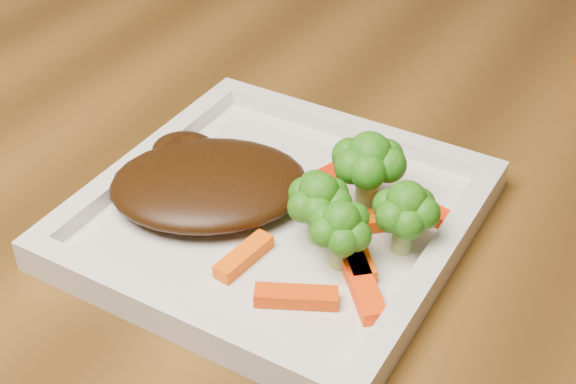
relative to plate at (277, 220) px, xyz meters
The scene contains 13 objects.
plate is the anchor object (origin of this frame).
steak 0.06m from the plate, 169.56° to the right, with size 0.15×0.12×0.03m, color black.
broccoli_0 0.08m from the plate, 36.97° to the left, with size 0.06×0.06×0.07m, color #1A6210, non-canonical shape.
broccoli_1 0.11m from the plate, ahead, with size 0.05×0.05×0.06m, color #147A18, non-canonical shape.
broccoli_2 0.08m from the plate, 21.45° to the right, with size 0.05×0.05×0.06m, color #2F6D12, non-canonical shape.
broccoli_3 0.06m from the plate, 13.40° to the right, with size 0.05×0.05×0.06m, color #226210, non-canonical shape.
carrot_0 0.09m from the plate, 51.21° to the right, with size 0.06×0.01×0.01m, color #D83C03.
carrot_1 0.10m from the plate, 24.72° to the right, with size 0.06×0.02×0.01m, color #F43903.
carrot_2 0.06m from the plate, 82.38° to the right, with size 0.05×0.01×0.01m, color #FF5804.
carrot_3 0.11m from the plate, 28.93° to the left, with size 0.05×0.01×0.01m, color red.
carrot_4 0.07m from the plate, 74.11° to the left, with size 0.06×0.02×0.01m, color red.
carrot_5 0.07m from the plate, ahead, with size 0.06×0.02×0.01m, color #FF5004.
carrot_6 0.07m from the plate, 15.99° to the left, with size 0.06×0.02×0.01m, color #D84503.
Camera 1 is at (0.05, -0.58, 1.14)m, focal length 50.00 mm.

